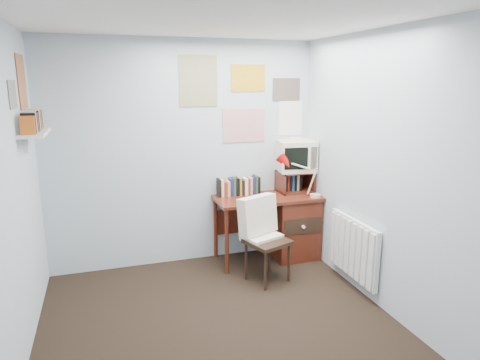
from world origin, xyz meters
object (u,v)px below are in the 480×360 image
object	(u,v)px
desk	(289,224)
radiator	(353,248)
desk_lamp	(316,178)
desk_chair	(268,242)
tv_riser	(295,181)
crt_tv	(296,154)
wall_shelf	(35,133)

from	to	relation	value
desk	radiator	bearing A→B (deg)	-72.76
desk_lamp	radiator	size ratio (longest dim) A/B	0.55
desk_lamp	desk_chair	bearing A→B (deg)	-149.34
tv_riser	radiator	world-z (taller)	tv_riser
desk_chair	tv_riser	world-z (taller)	tv_riser
crt_tv	wall_shelf	distance (m)	2.78
desk	desk_lamp	size ratio (longest dim) A/B	2.74
desk_lamp	radiator	distance (m)	0.93
desk	tv_riser	distance (m)	0.51
tv_riser	wall_shelf	distance (m)	2.83
radiator	wall_shelf	world-z (taller)	wall_shelf
crt_tv	tv_riser	bearing A→B (deg)	-105.85
desk_chair	crt_tv	distance (m)	1.18
desk_chair	wall_shelf	bearing A→B (deg)	155.53
desk	crt_tv	bearing A→B (deg)	45.61
desk	desk_lamp	distance (m)	0.65
desk_lamp	wall_shelf	distance (m)	2.89
tv_riser	wall_shelf	world-z (taller)	wall_shelf
wall_shelf	crt_tv	bearing A→B (deg)	10.70
desk	crt_tv	world-z (taller)	crt_tv
crt_tv	wall_shelf	xyz separation A→B (m)	(-2.70, -0.51, 0.41)
desk_chair	desk_lamp	world-z (taller)	desk_lamp
wall_shelf	desk_chair	bearing A→B (deg)	-4.01
tv_riser	radiator	distance (m)	1.15
desk_lamp	crt_tv	bearing A→B (deg)	114.12
desk_lamp	crt_tv	distance (m)	0.40
desk_chair	radiator	size ratio (longest dim) A/B	1.08
desk_lamp	crt_tv	size ratio (longest dim) A/B	1.05
radiator	wall_shelf	distance (m)	3.15
tv_riser	radiator	xyz separation A→B (m)	(0.17, -1.04, -0.47)
desk	crt_tv	distance (m)	0.82
radiator	desk	bearing A→B (deg)	107.24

